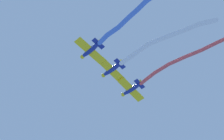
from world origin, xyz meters
TOP-DOWN VIEW (x-y plane):
  - airplane_lead at (-4.56, 2.75)m, footprint 5.31×6.85m
  - smoke_trail_lead at (10.09, 11.48)m, footprint 24.06×18.05m
  - airplane_left_wing at (-2.20, -2.90)m, footprint 5.32×6.87m
  - smoke_trail_left_wing at (8.43, 2.74)m, footprint 16.79×11.55m
  - airplane_right_wing at (0.16, -8.54)m, footprint 5.33×6.92m
  - smoke_trail_right_wing at (8.97, -5.43)m, footprint 13.87×5.47m

SIDE VIEW (x-z plane):
  - airplane_lead at x=-4.56m, z-range 60.14..61.86m
  - airplane_right_wing at x=0.16m, z-range 60.14..61.86m
  - smoke_trail_left_wing at x=8.43m, z-range 60.37..61.80m
  - smoke_trail_right_wing at x=8.97m, z-range 60.51..61.90m
  - airplane_left_wing at x=-2.20m, z-range 60.44..62.16m
  - smoke_trail_lead at x=10.09m, z-range 60.57..63.29m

